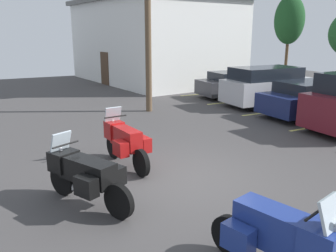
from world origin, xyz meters
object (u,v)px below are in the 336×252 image
car_navy (316,98)px  utility_pole (148,1)px  car_silver (268,86)px  car_charcoal (236,84)px  motorcycle_third (85,173)px  motorcycle_touring (124,141)px  motorcycle_second (281,236)px

car_navy → utility_pole: utility_pole is taller
car_silver → car_navy: 2.54m
car_charcoal → car_navy: (5.04, 0.19, 0.05)m
motorcycle_third → car_navy: car_navy is taller
utility_pole → car_navy: bearing=56.1°
car_charcoal → utility_pole: (1.19, -5.55, 3.89)m
motorcycle_touring → car_charcoal: bearing=128.4°
car_silver → car_charcoal: bearing=178.6°
motorcycle_second → motorcycle_third: motorcycle_second is taller
motorcycle_second → car_navy: size_ratio=0.42×
motorcycle_third → utility_pole: (-7.46, 4.63, 3.90)m
motorcycle_touring → motorcycle_second: bearing=4.0°
motorcycle_touring → motorcycle_third: 2.23m
car_silver → motorcycle_second: bearing=-41.0°
motorcycle_second → car_charcoal: motorcycle_second is taller
car_charcoal → motorcycle_second: bearing=-34.8°
utility_pole → motorcycle_second: bearing=-14.6°
car_charcoal → car_navy: size_ratio=0.87×
car_charcoal → car_silver: car_silver is taller
car_silver → utility_pole: 6.72m
motorcycle_third → utility_pole: size_ratio=0.24×
motorcycle_third → utility_pole: utility_pole is taller
motorcycle_third → car_charcoal: motorcycle_third is taller
car_navy → utility_pole: size_ratio=0.56×
motorcycle_second → utility_pole: utility_pole is taller
car_charcoal → car_silver: size_ratio=0.97×
motorcycle_second → car_navy: 11.09m
motorcycle_touring → motorcycle_third: motorcycle_touring is taller
motorcycle_third → car_charcoal: 13.35m
motorcycle_second → car_silver: size_ratio=0.47×
motorcycle_second → motorcycle_third: size_ratio=0.97×
motorcycle_touring → car_charcoal: motorcycle_touring is taller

